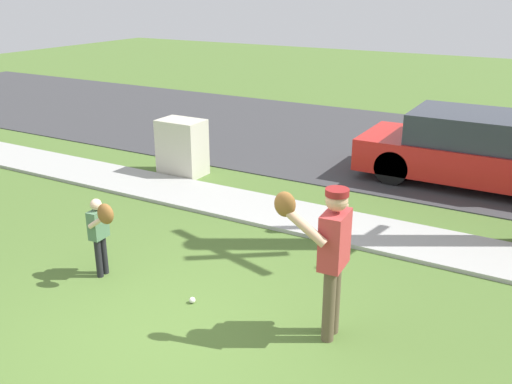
# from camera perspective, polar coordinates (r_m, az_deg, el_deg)

# --- Properties ---
(ground_plane) EXTENTS (48.00, 48.00, 0.00)m
(ground_plane) POSITION_cam_1_polar(r_m,az_deg,el_deg) (8.91, 4.88, -3.11)
(ground_plane) COLOR #4C6B2D
(sidewalk_strip) EXTENTS (36.00, 1.20, 0.06)m
(sidewalk_strip) POSITION_cam_1_polar(r_m,az_deg,el_deg) (8.98, 5.16, -2.71)
(sidewalk_strip) COLOR #A3A39E
(sidewalk_strip) RESTS_ON ground
(road_surface) EXTENTS (36.00, 6.80, 0.02)m
(road_surface) POSITION_cam_1_polar(r_m,az_deg,el_deg) (13.47, 14.13, 4.52)
(road_surface) COLOR #38383A
(road_surface) RESTS_ON ground
(person_adult) EXTENTS (0.66, 0.65, 1.66)m
(person_adult) POSITION_cam_1_polar(r_m,az_deg,el_deg) (5.74, 7.45, -5.53)
(person_adult) COLOR brown
(person_adult) RESTS_ON ground
(person_child) EXTENTS (0.48, 0.40, 1.09)m
(person_child) POSITION_cam_1_polar(r_m,az_deg,el_deg) (7.25, -15.42, -3.42)
(person_child) COLOR black
(person_child) RESTS_ON ground
(baseball) EXTENTS (0.07, 0.07, 0.07)m
(baseball) POSITION_cam_1_polar(r_m,az_deg,el_deg) (6.78, -6.45, -10.80)
(baseball) COLOR white
(baseball) RESTS_ON ground
(utility_cabinet) EXTENTS (0.87, 0.60, 1.09)m
(utility_cabinet) POSITION_cam_1_polar(r_m,az_deg,el_deg) (11.08, -7.47, 4.49)
(utility_cabinet) COLOR beige
(utility_cabinet) RESTS_ON ground
(parked_hatchback_red) EXTENTS (4.00, 1.75, 1.33)m
(parked_hatchback_red) POSITION_cam_1_polar(r_m,az_deg,el_deg) (11.14, 20.98, 4.00)
(parked_hatchback_red) COLOR red
(parked_hatchback_red) RESTS_ON road_surface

